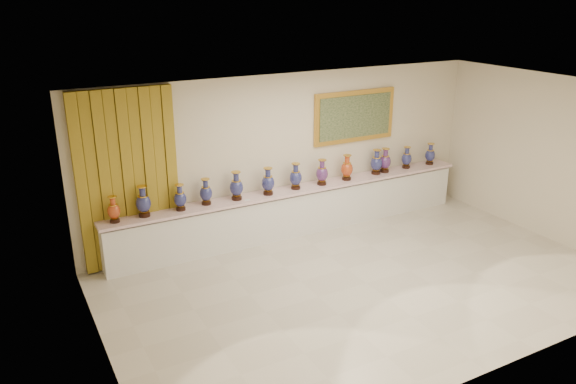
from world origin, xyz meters
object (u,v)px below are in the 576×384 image
Objects in this scene: counter at (297,211)px; vase_1 at (143,203)px; vase_0 at (114,211)px; vase_2 at (180,199)px.

counter is 13.96× the size of vase_1.
counter is 3.41m from vase_0.
vase_1 is 0.61m from vase_2.
vase_0 is at bearing -179.83° from vase_2.
vase_1 is (0.48, 0.02, 0.04)m from vase_0.
vase_1 reaches higher than counter.
counter is 16.06× the size of vase_2.
vase_1 reaches higher than vase_2.
vase_0 is at bearing -179.25° from counter.
vase_2 reaches higher than vase_0.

